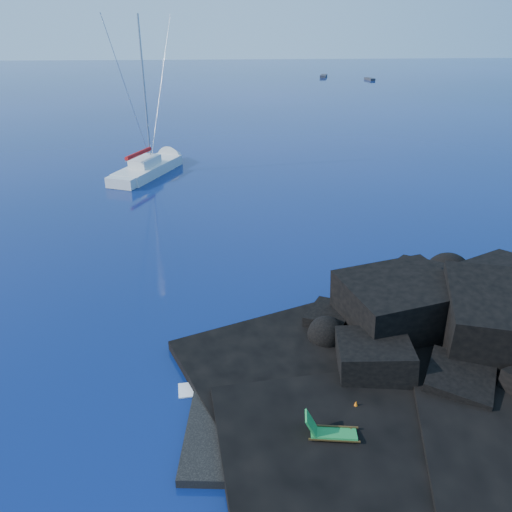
{
  "coord_description": "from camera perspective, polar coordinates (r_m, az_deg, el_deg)",
  "views": [
    {
      "loc": [
        1.69,
        -13.72,
        13.85
      ],
      "look_at": [
        3.64,
        11.32,
        2.0
      ],
      "focal_mm": 35.0,
      "sensor_mm": 36.0,
      "label": 1
    }
  ],
  "objects": [
    {
      "name": "beach",
      "position": [
        20.05,
        5.13,
        -18.56
      ],
      "size": [
        9.08,
        6.86,
        0.7
      ],
      "primitive_type": "cube",
      "rotation": [
        0.0,
        0.0,
        -0.1
      ],
      "color": "black",
      "rests_on": "ground"
    },
    {
      "name": "surf_foam",
      "position": [
        23.53,
        4.59,
        -10.91
      ],
      "size": [
        10.0,
        8.0,
        0.06
      ],
      "primitive_type": null,
      "color": "white",
      "rests_on": "ground"
    },
    {
      "name": "deck_chair",
      "position": [
        18.62,
        8.93,
        -18.86
      ],
      "size": [
        1.94,
        1.06,
        1.26
      ],
      "primitive_type": null,
      "rotation": [
        0.0,
        0.0,
        -0.15
      ],
      "color": "#1B7B35",
      "rests_on": "beach"
    },
    {
      "name": "towel",
      "position": [
        19.42,
        11.78,
        -19.37
      ],
      "size": [
        2.3,
        1.5,
        0.06
      ],
      "primitive_type": "cube",
      "rotation": [
        0.0,
        0.0,
        -0.25
      ],
      "color": "silver",
      "rests_on": "beach"
    },
    {
      "name": "ground",
      "position": [
        19.57,
        -8.6,
        -20.16
      ],
      "size": [
        400.0,
        400.0,
        0.0
      ],
      "primitive_type": "plane",
      "color": "#04163A",
      "rests_on": "ground"
    },
    {
      "name": "distant_boat_a",
      "position": [
        145.7,
        7.73,
        19.6
      ],
      "size": [
        2.93,
        5.2,
        0.66
      ],
      "primitive_type": "cube",
      "rotation": [
        0.0,
        0.0,
        -0.3
      ],
      "color": "#2A292F",
      "rests_on": "ground"
    },
    {
      "name": "headland",
      "position": [
        24.49,
        24.61,
        -11.87
      ],
      "size": [
        24.0,
        24.0,
        3.6
      ],
      "primitive_type": null,
      "color": "black",
      "rests_on": "ground"
    },
    {
      "name": "sailboat",
      "position": [
        51.7,
        -12.11,
        9.16
      ],
      "size": [
        8.2,
        13.95,
        14.61
      ],
      "primitive_type": null,
      "rotation": [
        0.0,
        0.0,
        -0.41
      ],
      "color": "silver",
      "rests_on": "ground"
    },
    {
      "name": "sunbather",
      "position": [
        19.32,
        11.82,
        -19.09
      ],
      "size": [
        1.64,
        0.77,
        0.21
      ],
      "primitive_type": null,
      "rotation": [
        0.0,
        0.0,
        -0.25
      ],
      "color": "tan",
      "rests_on": "towel"
    },
    {
      "name": "marker_cone",
      "position": [
        20.16,
        11.32,
        -16.48
      ],
      "size": [
        0.41,
        0.41,
        0.49
      ],
      "primitive_type": "cone",
      "rotation": [
        0.0,
        0.0,
        0.37
      ],
      "color": "orange",
      "rests_on": "beach"
    },
    {
      "name": "distant_boat_b",
      "position": [
        140.28,
        12.85,
        19.01
      ],
      "size": [
        1.9,
        4.26,
        0.55
      ],
      "primitive_type": "cube",
      "rotation": [
        0.0,
        0.0,
        0.16
      ],
      "color": "#2B2B30",
      "rests_on": "ground"
    }
  ]
}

